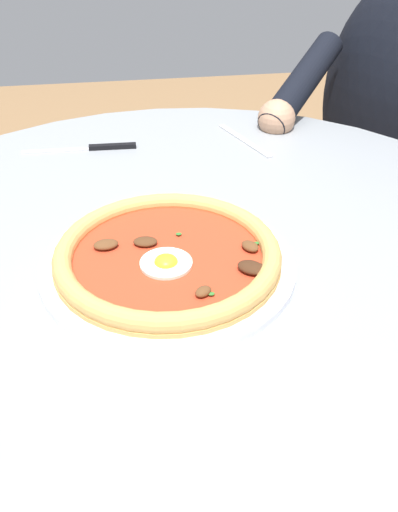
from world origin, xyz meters
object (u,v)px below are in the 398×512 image
at_px(dining_table, 191,334).
at_px(steak_knife, 96,148).
at_px(pizza_on_plate, 168,258).
at_px(fork_utensil, 244,141).
at_px(diner_person, 392,191).

bearing_deg(dining_table, steak_knife, -70.70).
distance_m(pizza_on_plate, fork_utensil, 0.40).
distance_m(dining_table, fork_utensil, 0.39).
xyz_separation_m(steak_knife, diner_person, (-0.65, -0.15, -0.22)).
height_order(fork_utensil, diner_person, diner_person).
height_order(dining_table, steak_knife, steak_knife).
xyz_separation_m(dining_table, fork_utensil, (-0.14, -0.34, 0.14)).
distance_m(dining_table, steak_knife, 0.39).
bearing_deg(diner_person, steak_knife, 13.00).
bearing_deg(steak_knife, diner_person, -167.00).
xyz_separation_m(dining_table, steak_knife, (0.12, -0.34, 0.14)).
bearing_deg(fork_utensil, steak_knife, -0.95).
bearing_deg(diner_person, fork_utensil, 21.68).
distance_m(dining_table, pizza_on_plate, 0.16).
relative_size(dining_table, diner_person, 0.87).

